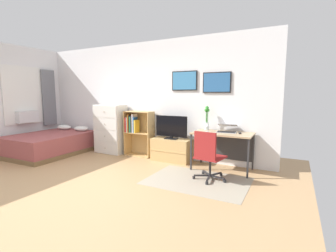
{
  "coord_description": "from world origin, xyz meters",
  "views": [
    {
      "loc": [
        3.26,
        -2.56,
        1.47
      ],
      "look_at": [
        1.13,
        1.5,
        0.88
      ],
      "focal_mm": 25.99,
      "sensor_mm": 36.0,
      "label": 1
    }
  ],
  "objects_px": {
    "office_chair": "(208,155)",
    "laptop": "(227,129)",
    "tv_stand": "(172,150)",
    "desk": "(224,139)",
    "wine_glass": "(207,125)",
    "dresser": "(111,129)",
    "bed": "(51,143)",
    "computer_mouse": "(240,133)",
    "bookshelf": "(137,130)",
    "television": "(171,128)",
    "bamboo_vase": "(207,118)"
  },
  "relations": [
    {
      "from": "bed",
      "to": "bamboo_vase",
      "type": "xyz_separation_m",
      "value": [
        3.78,
        0.87,
        0.74
      ]
    },
    {
      "from": "office_chair",
      "to": "laptop",
      "type": "xyz_separation_m",
      "value": [
        0.1,
        0.84,
        0.35
      ]
    },
    {
      "from": "desk",
      "to": "office_chair",
      "type": "height_order",
      "value": "office_chair"
    },
    {
      "from": "office_chair",
      "to": "bamboo_vase",
      "type": "xyz_separation_m",
      "value": [
        -0.35,
        0.93,
        0.54
      ]
    },
    {
      "from": "bed",
      "to": "computer_mouse",
      "type": "xyz_separation_m",
      "value": [
        4.5,
        0.67,
        0.5
      ]
    },
    {
      "from": "television",
      "to": "bed",
      "type": "bearing_deg",
      "value": -165.82
    },
    {
      "from": "television",
      "to": "office_chair",
      "type": "relative_size",
      "value": 0.88
    },
    {
      "from": "tv_stand",
      "to": "desk",
      "type": "relative_size",
      "value": 0.78
    },
    {
      "from": "bookshelf",
      "to": "television",
      "type": "relative_size",
      "value": 1.43
    },
    {
      "from": "bed",
      "to": "bookshelf",
      "type": "relative_size",
      "value": 1.87
    },
    {
      "from": "dresser",
      "to": "office_chair",
      "type": "distance_m",
      "value": 2.96
    },
    {
      "from": "television",
      "to": "desk",
      "type": "relative_size",
      "value": 0.67
    },
    {
      "from": "laptop",
      "to": "wine_glass",
      "type": "xyz_separation_m",
      "value": [
        -0.36,
        -0.14,
        0.07
      ]
    },
    {
      "from": "laptop",
      "to": "tv_stand",
      "type": "bearing_deg",
      "value": 173.93
    },
    {
      "from": "television",
      "to": "office_chair",
      "type": "distance_m",
      "value": 1.42
    },
    {
      "from": "television",
      "to": "desk",
      "type": "bearing_deg",
      "value": -0.87
    },
    {
      "from": "tv_stand",
      "to": "bed",
      "type": "bearing_deg",
      "value": -165.43
    },
    {
      "from": "dresser",
      "to": "wine_glass",
      "type": "height_order",
      "value": "dresser"
    },
    {
      "from": "bed",
      "to": "desk",
      "type": "bearing_deg",
      "value": 7.88
    },
    {
      "from": "desk",
      "to": "laptop",
      "type": "distance_m",
      "value": 0.2
    },
    {
      "from": "bookshelf",
      "to": "tv_stand",
      "type": "xyz_separation_m",
      "value": [
        0.97,
        -0.05,
        -0.38
      ]
    },
    {
      "from": "bed",
      "to": "computer_mouse",
      "type": "relative_size",
      "value": 19.37
    },
    {
      "from": "television",
      "to": "computer_mouse",
      "type": "bearing_deg",
      "value": -3.53
    },
    {
      "from": "dresser",
      "to": "desk",
      "type": "relative_size",
      "value": 1.07
    },
    {
      "from": "computer_mouse",
      "to": "wine_glass",
      "type": "distance_m",
      "value": 0.64
    },
    {
      "from": "desk",
      "to": "laptop",
      "type": "xyz_separation_m",
      "value": [
        0.05,
        0.04,
        0.19
      ]
    },
    {
      "from": "office_chair",
      "to": "wine_glass",
      "type": "xyz_separation_m",
      "value": [
        -0.25,
        0.7,
        0.42
      ]
    },
    {
      "from": "bookshelf",
      "to": "bed",
      "type": "bearing_deg",
      "value": -157.68
    },
    {
      "from": "bookshelf",
      "to": "tv_stand",
      "type": "distance_m",
      "value": 1.05
    },
    {
      "from": "desk",
      "to": "bamboo_vase",
      "type": "relative_size",
      "value": 2.29
    },
    {
      "from": "office_chair",
      "to": "wine_glass",
      "type": "height_order",
      "value": "wine_glass"
    },
    {
      "from": "dresser",
      "to": "television",
      "type": "distance_m",
      "value": 1.73
    },
    {
      "from": "bamboo_vase",
      "to": "dresser",
      "type": "bearing_deg",
      "value": -177.69
    },
    {
      "from": "office_chair",
      "to": "bookshelf",
      "type": "bearing_deg",
      "value": 166.77
    },
    {
      "from": "dresser",
      "to": "bamboo_vase",
      "type": "height_order",
      "value": "bamboo_vase"
    },
    {
      "from": "desk",
      "to": "wine_glass",
      "type": "xyz_separation_m",
      "value": [
        -0.3,
        -0.1,
        0.26
      ]
    },
    {
      "from": "television",
      "to": "wine_glass",
      "type": "relative_size",
      "value": 4.19
    },
    {
      "from": "computer_mouse",
      "to": "wine_glass",
      "type": "bearing_deg",
      "value": -177.33
    },
    {
      "from": "television",
      "to": "laptop",
      "type": "xyz_separation_m",
      "value": [
        1.22,
        0.02,
        0.05
      ]
    },
    {
      "from": "computer_mouse",
      "to": "television",
      "type": "bearing_deg",
      "value": 176.47
    },
    {
      "from": "laptop",
      "to": "wine_glass",
      "type": "bearing_deg",
      "value": -164.35
    },
    {
      "from": "desk",
      "to": "laptop",
      "type": "relative_size",
      "value": 2.6
    },
    {
      "from": "laptop",
      "to": "computer_mouse",
      "type": "relative_size",
      "value": 4.19
    },
    {
      "from": "wine_glass",
      "to": "bookshelf",
      "type": "bearing_deg",
      "value": 173.9
    },
    {
      "from": "wine_glass",
      "to": "bamboo_vase",
      "type": "bearing_deg",
      "value": 112.2
    },
    {
      "from": "tv_stand",
      "to": "television",
      "type": "xyz_separation_m",
      "value": [
        0.0,
        -0.02,
        0.5
      ]
    },
    {
      "from": "tv_stand",
      "to": "desk",
      "type": "distance_m",
      "value": 1.23
    },
    {
      "from": "dresser",
      "to": "desk",
      "type": "bearing_deg",
      "value": -0.49
    },
    {
      "from": "office_chair",
      "to": "laptop",
      "type": "relative_size",
      "value": 1.97
    },
    {
      "from": "tv_stand",
      "to": "dresser",
      "type": "bearing_deg",
      "value": -179.5
    }
  ]
}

